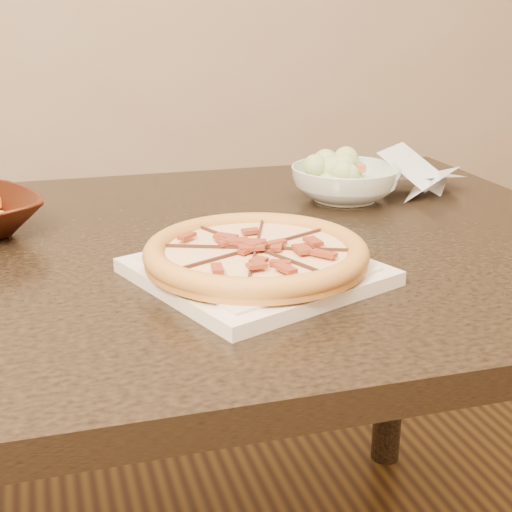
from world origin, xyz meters
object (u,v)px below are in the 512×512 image
object	(u,v)px
dining_table	(142,308)
pizza	(256,253)
plate	(256,270)
salad_bowl	(345,183)

from	to	relation	value
dining_table	pizza	distance (m)	0.25
dining_table	pizza	size ratio (longest dim) A/B	5.12
plate	pizza	size ratio (longest dim) A/B	1.20
pizza	salad_bowl	world-z (taller)	salad_bowl
pizza	dining_table	bearing A→B (deg)	125.71
plate	salad_bowl	size ratio (longest dim) A/B	1.77
dining_table	plate	size ratio (longest dim) A/B	4.28
pizza	salad_bowl	xyz separation A→B (m)	(0.27, 0.32, -0.00)
plate	pizza	xyz separation A→B (m)	(-0.00, 0.00, 0.02)
plate	salad_bowl	world-z (taller)	salad_bowl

